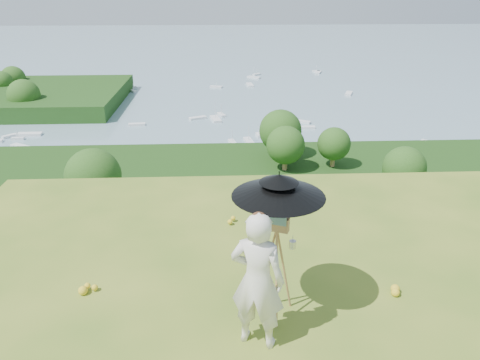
{
  "coord_description": "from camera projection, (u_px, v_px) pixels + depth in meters",
  "views": [
    {
      "loc": [
        -2.04,
        -3.27,
        4.27
      ],
      "look_at": [
        -1.69,
        4.44,
        0.98
      ],
      "focal_mm": 35.0,
      "sensor_mm": 36.0,
      "label": 1
    }
  ],
  "objects": [
    {
      "name": "bay_water",
      "position": [
        222.0,
        62.0,
        238.62
      ],
      "size": [
        700.0,
        700.0,
        0.0
      ],
      "primitive_type": "plane",
      "color": "#769AA8",
      "rests_on": "ground"
    },
    {
      "name": "painter_cap",
      "position": [
        259.0,
        217.0,
        5.31
      ],
      "size": [
        0.23,
        0.26,
        0.1
      ],
      "primitive_type": null,
      "rotation": [
        0.0,
        0.0,
        -0.18
      ],
      "color": "#C66D6F",
      "rests_on": "painter"
    },
    {
      "name": "painter",
      "position": [
        257.0,
        281.0,
        5.66
      ],
      "size": [
        0.79,
        0.65,
        1.86
      ],
      "primitive_type": "imported",
      "rotation": [
        0.0,
        0.0,
        2.79
      ],
      "color": "white",
      "rests_on": "ground"
    },
    {
      "name": "slope_trees",
      "position": [
        243.0,
        209.0,
        42.81
      ],
      "size": [
        110.0,
        50.0,
        6.0
      ],
      "primitive_type": null,
      "color": "#214715",
      "rests_on": "forest_slope"
    },
    {
      "name": "forest_slope",
      "position": [
        243.0,
        330.0,
        48.3
      ],
      "size": [
        140.0,
        56.0,
        22.0
      ],
      "primitive_type": "cube",
      "color": "#1C390F",
      "rests_on": "bay_water"
    },
    {
      "name": "field_easel",
      "position": [
        276.0,
        263.0,
        6.21
      ],
      "size": [
        0.81,
        0.81,
        1.63
      ],
      "primitive_type": null,
      "rotation": [
        0.0,
        0.0,
        -0.38
      ],
      "color": "#A57D45",
      "rests_on": "ground"
    },
    {
      "name": "moored_boats",
      "position": [
        189.0,
        97.0,
        165.36
      ],
      "size": [
        140.0,
        140.0,
        0.7
      ],
      "primitive_type": null,
      "color": "white",
      "rests_on": "bay_water"
    },
    {
      "name": "sun_umbrella",
      "position": [
        278.0,
        200.0,
        5.87
      ],
      "size": [
        1.42,
        1.42,
        0.78
      ],
      "primitive_type": null,
      "rotation": [
        0.0,
        0.0,
        -0.22
      ],
      "color": "black",
      "rests_on": "field_easel"
    },
    {
      "name": "harbor_town",
      "position": [
        231.0,
        182.0,
        85.25
      ],
      "size": [
        110.0,
        22.0,
        5.0
      ],
      "primitive_type": null,
      "color": "beige",
      "rests_on": "shoreline_tier"
    },
    {
      "name": "shoreline_tier",
      "position": [
        232.0,
        214.0,
        87.8
      ],
      "size": [
        170.0,
        28.0,
        8.0
      ],
      "primitive_type": "cube",
      "color": "#6E6858",
      "rests_on": "bay_water"
    }
  ]
}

